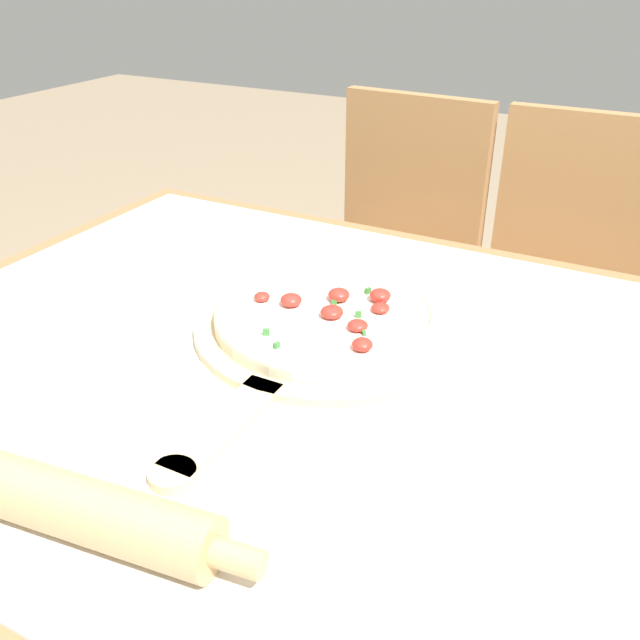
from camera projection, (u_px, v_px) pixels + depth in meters
dining_table at (299, 424)px, 0.94m from camera, size 1.23×0.99×0.73m
towel_cloth at (297, 361)px, 0.89m from camera, size 1.15×0.91×0.00m
pizza_peel at (324, 332)px, 0.93m from camera, size 0.37×0.56×0.01m
pizza at (330, 314)px, 0.94m from camera, size 0.32×0.32×0.04m
rolling_pin at (54, 500)px, 0.62m from camera, size 0.42×0.10×0.06m
chair_left at (395, 252)px, 1.73m from camera, size 0.43×0.43×0.89m
chair_right at (562, 285)px, 1.56m from camera, size 0.40×0.40×0.89m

